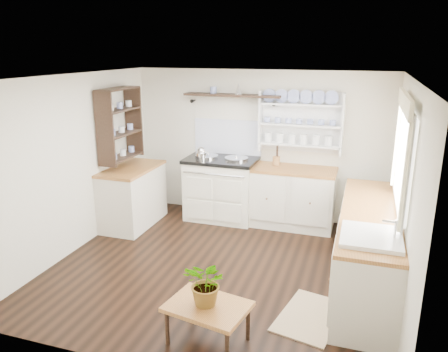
{
  "coord_description": "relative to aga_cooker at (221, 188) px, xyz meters",
  "views": [
    {
      "loc": [
        1.55,
        -4.62,
        2.6
      ],
      "look_at": [
        -0.03,
        0.25,
        1.1
      ],
      "focal_mm": 35.0,
      "sensor_mm": 36.0,
      "label": 1
    }
  ],
  "objects": [
    {
      "name": "aga_cooker",
      "position": [
        0.0,
        0.0,
        0.0
      ],
      "size": [
        1.09,
        0.76,
        1.01
      ],
      "color": "white",
      "rests_on": "floor"
    },
    {
      "name": "back_cabinets",
      "position": [
        1.11,
        0.03,
        -0.04
      ],
      "size": [
        1.27,
        0.63,
        0.9
      ],
      "color": "beige",
      "rests_on": "floor"
    },
    {
      "name": "right_cabinets",
      "position": [
        2.21,
        -1.47,
        -0.04
      ],
      "size": [
        0.62,
        2.43,
        0.9
      ],
      "color": "beige",
      "rests_on": "floor"
    },
    {
      "name": "wall_back",
      "position": [
        0.51,
        0.33,
        0.65
      ],
      "size": [
        4.0,
        0.02,
        2.3
      ],
      "primitive_type": "cube",
      "color": "beige",
      "rests_on": "ground"
    },
    {
      "name": "floor",
      "position": [
        0.51,
        -1.57,
        -0.5
      ],
      "size": [
        4.0,
        3.8,
        0.01
      ],
      "primitive_type": "cube",
      "color": "black",
      "rests_on": "ground"
    },
    {
      "name": "kettle",
      "position": [
        -0.28,
        -0.12,
        0.54
      ],
      "size": [
        0.18,
        0.18,
        0.22
      ],
      "primitive_type": null,
      "color": "silver",
      "rests_on": "aga_cooker"
    },
    {
      "name": "center_table",
      "position": [
        0.86,
        -2.97,
        -0.15
      ],
      "size": [
        0.8,
        0.63,
        0.39
      ],
      "rotation": [
        0.0,
        0.0,
        -0.18
      ],
      "color": "brown",
      "rests_on": "floor"
    },
    {
      "name": "belfast_sink",
      "position": [
        2.21,
        -2.22,
        0.3
      ],
      "size": [
        0.55,
        0.6,
        0.45
      ],
      "color": "white",
      "rests_on": "right_cabinets"
    },
    {
      "name": "window",
      "position": [
        2.46,
        -1.42,
        1.07
      ],
      "size": [
        0.08,
        1.55,
        1.22
      ],
      "color": "white",
      "rests_on": "wall_right"
    },
    {
      "name": "floor_rug",
      "position": [
        1.7,
        -2.29,
        -0.49
      ],
      "size": [
        0.71,
        0.95,
        0.02
      ],
      "primitive_type": "cube",
      "rotation": [
        0.0,
        0.0,
        -0.21
      ],
      "color": "#908053",
      "rests_on": "floor"
    },
    {
      "name": "utensil_crock",
      "position": [
        0.84,
        0.11,
        0.48
      ],
      "size": [
        0.11,
        0.11,
        0.13
      ],
      "primitive_type": "cylinder",
      "color": "#9A6838",
      "rests_on": "back_cabinets"
    },
    {
      "name": "plate_rack",
      "position": [
        1.16,
        0.29,
        1.06
      ],
      "size": [
        1.2,
        0.22,
        0.9
      ],
      "color": "white",
      "rests_on": "wall_back"
    },
    {
      "name": "left_shelving",
      "position": [
        -1.33,
        -0.67,
        1.05
      ],
      "size": [
        0.28,
        0.8,
        1.05
      ],
      "primitive_type": "cube",
      "color": "black",
      "rests_on": "wall_left"
    },
    {
      "name": "left_cabinets",
      "position": [
        -1.19,
        -0.67,
        -0.04
      ],
      "size": [
        0.62,
        1.13,
        0.9
      ],
      "color": "beige",
      "rests_on": "floor"
    },
    {
      "name": "ceiling",
      "position": [
        0.51,
        -1.57,
        1.8
      ],
      "size": [
        4.0,
        3.8,
        0.01
      ],
      "primitive_type": "cube",
      "color": "white",
      "rests_on": "wall_back"
    },
    {
      "name": "wall_right",
      "position": [
        2.51,
        -1.57,
        0.65
      ],
      "size": [
        0.02,
        3.8,
        2.3
      ],
      "primitive_type": "cube",
      "color": "beige",
      "rests_on": "ground"
    },
    {
      "name": "wall_left",
      "position": [
        -1.49,
        -1.57,
        0.65
      ],
      "size": [
        0.02,
        3.8,
        2.3
      ],
      "primitive_type": "cube",
      "color": "beige",
      "rests_on": "ground"
    },
    {
      "name": "potted_plant",
      "position": [
        0.86,
        -2.97,
        0.11
      ],
      "size": [
        0.48,
        0.44,
        0.43
      ],
      "primitive_type": "imported",
      "rotation": [
        0.0,
        0.0,
        -0.32
      ],
      "color": "#3F7233",
      "rests_on": "center_table"
    },
    {
      "name": "high_shelf",
      "position": [
        0.11,
        0.21,
        1.41
      ],
      "size": [
        1.5,
        0.29,
        0.16
      ],
      "color": "black",
      "rests_on": "wall_back"
    }
  ]
}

